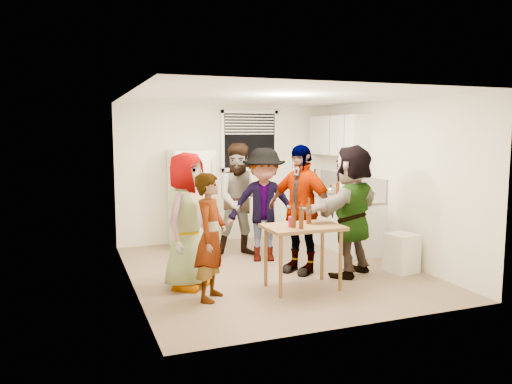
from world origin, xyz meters
name	(u,v)px	position (x,y,z in m)	size (l,w,h in m)	color
room	(272,270)	(0.00, 0.00, 0.00)	(4.00, 4.50, 2.50)	white
window	(250,141)	(0.45, 2.21, 1.85)	(1.12, 0.10, 1.06)	white
refrigerator	(191,199)	(-0.75, 1.88, 0.85)	(0.70, 0.70, 1.70)	white
counter_lower	(336,221)	(1.70, 1.15, 0.43)	(0.60, 2.20, 0.86)	white
countertop	(336,196)	(1.70, 1.15, 0.88)	(0.64, 2.22, 0.04)	#BDB097
backsplash	(350,184)	(1.99, 1.15, 1.08)	(0.03, 2.20, 0.36)	beige
upper_cabinets	(338,135)	(1.83, 1.35, 1.95)	(0.34, 1.60, 0.70)	white
kettle	(331,194)	(1.65, 1.27, 0.90)	(0.22, 0.19, 0.19)	silver
paper_towel	(342,197)	(1.68, 0.92, 0.90)	(0.11, 0.11, 0.24)	white
wine_bottle	(315,189)	(1.75, 2.07, 0.90)	(0.07, 0.07, 0.29)	black
beer_bottle_counter	(337,197)	(1.60, 0.93, 0.90)	(0.06, 0.06, 0.24)	#47230C
blue_cup	(342,200)	(1.44, 0.51, 0.90)	(0.09, 0.09, 0.12)	#1E3DA7
picture_frame	(335,188)	(1.92, 1.57, 0.97)	(0.02, 0.18, 0.15)	#F3BB55
trash_bin	(402,255)	(1.71, -0.73, 0.25)	(0.38, 0.38, 0.56)	white
serving_table	(302,288)	(0.04, -0.91, 0.00)	(0.98, 0.65, 0.83)	brown
beer_bottle_table	(309,224)	(0.17, -0.81, 0.83)	(0.07, 0.07, 0.25)	#47230C
red_cup	(292,227)	(-0.12, -0.93, 0.83)	(0.10, 0.10, 0.13)	#B40A2F
guest_grey	(188,287)	(-1.34, -0.34, 0.00)	(0.86, 1.76, 0.56)	gray
guest_stripe	(211,299)	(-1.18, -0.90, 0.00)	(0.56, 1.53, 0.37)	#141933
guest_back_left	(241,255)	(-0.13, 1.00, 0.00)	(0.89, 1.83, 0.69)	brown
guest_back_right	(264,260)	(0.10, 0.59, 0.00)	(1.14, 1.77, 0.66)	#434349
guest_black	(300,272)	(0.34, -0.21, 0.00)	(1.08, 1.84, 0.45)	black
guest_orange	(350,274)	(0.96, -0.58, 0.00)	(1.71, 1.84, 0.54)	#E69754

